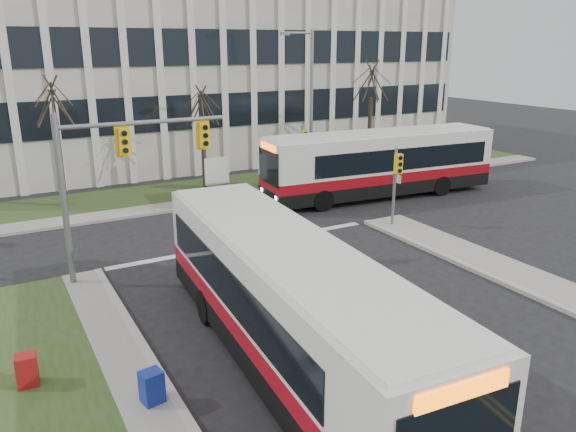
# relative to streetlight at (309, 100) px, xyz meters

# --- Properties ---
(ground) EXTENTS (120.00, 120.00, 0.00)m
(ground) POSITION_rel_streetlight_xyz_m (-8.03, -16.20, -5.19)
(ground) COLOR black
(ground) RESTS_ON ground
(sidewalk_cross) EXTENTS (44.00, 1.60, 0.14)m
(sidewalk_cross) POSITION_rel_streetlight_xyz_m (-3.03, -1.00, -5.12)
(sidewalk_cross) COLOR #9E9B93
(sidewalk_cross) RESTS_ON ground
(building_lawn) EXTENTS (44.00, 5.00, 0.12)m
(building_lawn) POSITION_rel_streetlight_xyz_m (-3.03, 1.80, -5.13)
(building_lawn) COLOR #30461E
(building_lawn) RESTS_ON ground
(office_building) EXTENTS (40.00, 16.00, 12.00)m
(office_building) POSITION_rel_streetlight_xyz_m (-3.03, 13.80, 0.81)
(office_building) COLOR beige
(office_building) RESTS_ON ground
(mast_arm_signal) EXTENTS (6.11, 0.38, 6.20)m
(mast_arm_signal) POSITION_rel_streetlight_xyz_m (-13.65, -9.04, -0.94)
(mast_arm_signal) COLOR slate
(mast_arm_signal) RESTS_ON ground
(signal_pole_near) EXTENTS (0.34, 0.39, 3.80)m
(signal_pole_near) POSITION_rel_streetlight_xyz_m (-0.83, -9.30, -2.69)
(signal_pole_near) COLOR slate
(signal_pole_near) RESTS_ON ground
(signal_pole_far) EXTENTS (0.34, 0.39, 3.80)m
(signal_pole_far) POSITION_rel_streetlight_xyz_m (-0.83, -0.80, -2.69)
(signal_pole_far) COLOR slate
(signal_pole_far) RESTS_ON ground
(streetlight) EXTENTS (2.15, 0.25, 9.20)m
(streetlight) POSITION_rel_streetlight_xyz_m (0.00, 0.00, 0.00)
(streetlight) COLOR slate
(streetlight) RESTS_ON ground
(directory_sign) EXTENTS (1.50, 0.12, 2.00)m
(directory_sign) POSITION_rel_streetlight_xyz_m (-5.53, 1.30, -4.02)
(directory_sign) COLOR slate
(directory_sign) RESTS_ON ground
(tree_left) EXTENTS (1.80, 1.80, 7.70)m
(tree_left) POSITION_rel_streetlight_xyz_m (-14.03, 1.80, 0.32)
(tree_left) COLOR #42352B
(tree_left) RESTS_ON ground
(tree_mid) EXTENTS (1.80, 1.80, 6.82)m
(tree_mid) POSITION_rel_streetlight_xyz_m (-6.03, 2.00, -0.31)
(tree_mid) COLOR #42352B
(tree_mid) RESTS_ON ground
(tree_right) EXTENTS (1.80, 1.80, 8.25)m
(tree_right) POSITION_rel_streetlight_xyz_m (5.97, 1.80, 0.71)
(tree_right) COLOR #42352B
(tree_right) RESTS_ON ground
(bus_main) EXTENTS (3.80, 13.23, 3.48)m
(bus_main) POSITION_rel_streetlight_xyz_m (-11.10, -17.35, -3.45)
(bus_main) COLOR silver
(bus_main) RESTS_ON ground
(bus_cross) EXTENTS (13.78, 4.02, 3.62)m
(bus_cross) POSITION_rel_streetlight_xyz_m (2.08, -4.37, -3.38)
(bus_cross) COLOR silver
(bus_cross) RESTS_ON ground
(newspaper_box_blue) EXTENTS (0.57, 0.53, 0.95)m
(newspaper_box_blue) POSITION_rel_streetlight_xyz_m (-14.83, -17.40, -4.72)
(newspaper_box_blue) COLOR navy
(newspaper_box_blue) RESTS_ON ground
(newspaper_box_red) EXTENTS (0.55, 0.50, 0.95)m
(newspaper_box_red) POSITION_rel_streetlight_xyz_m (-17.37, -15.16, -4.72)
(newspaper_box_red) COLOR maroon
(newspaper_box_red) RESTS_ON ground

